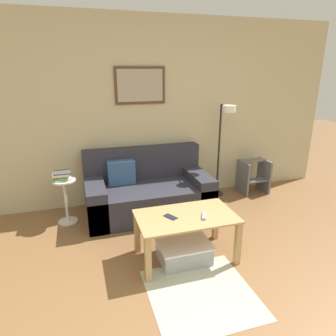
{
  "coord_description": "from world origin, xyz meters",
  "views": [
    {
      "loc": [
        -1.03,
        -1.29,
        1.87
      ],
      "look_at": [
        -0.14,
        1.63,
        0.85
      ],
      "focal_mm": 32.0,
      "sensor_mm": 36.0,
      "label": 1
    }
  ],
  "objects_px": {
    "remote_control": "(204,216)",
    "couch": "(147,192)",
    "book_stack": "(62,176)",
    "storage_bin": "(184,251)",
    "cell_phone": "(171,217)",
    "floor_lamp": "(224,134)",
    "step_stool": "(253,175)",
    "side_table": "(66,197)",
    "coffee_table": "(186,224)"
  },
  "relations": [
    {
      "from": "coffee_table",
      "to": "remote_control",
      "type": "bearing_deg",
      "value": -25.36
    },
    {
      "from": "coffee_table",
      "to": "book_stack",
      "type": "distance_m",
      "value": 1.68
    },
    {
      "from": "floor_lamp",
      "to": "remote_control",
      "type": "height_order",
      "value": "floor_lamp"
    },
    {
      "from": "cell_phone",
      "to": "coffee_table",
      "type": "bearing_deg",
      "value": -32.45
    },
    {
      "from": "storage_bin",
      "to": "remote_control",
      "type": "relative_size",
      "value": 3.49
    },
    {
      "from": "cell_phone",
      "to": "floor_lamp",
      "type": "bearing_deg",
      "value": 17.71
    },
    {
      "from": "couch",
      "to": "remote_control",
      "type": "xyz_separation_m",
      "value": [
        0.28,
        -1.25,
        0.21
      ]
    },
    {
      "from": "storage_bin",
      "to": "book_stack",
      "type": "relative_size",
      "value": 2.31
    },
    {
      "from": "book_stack",
      "to": "step_stool",
      "type": "relative_size",
      "value": 0.44
    },
    {
      "from": "floor_lamp",
      "to": "book_stack",
      "type": "bearing_deg",
      "value": -177.43
    },
    {
      "from": "storage_bin",
      "to": "step_stool",
      "type": "relative_size",
      "value": 1.02
    },
    {
      "from": "book_stack",
      "to": "remote_control",
      "type": "distance_m",
      "value": 1.84
    },
    {
      "from": "remote_control",
      "to": "step_stool",
      "type": "height_order",
      "value": "step_stool"
    },
    {
      "from": "step_stool",
      "to": "storage_bin",
      "type": "bearing_deg",
      "value": -140.33
    },
    {
      "from": "book_stack",
      "to": "cell_phone",
      "type": "relative_size",
      "value": 1.62
    },
    {
      "from": "floor_lamp",
      "to": "book_stack",
      "type": "xyz_separation_m",
      "value": [
        -2.23,
        -0.1,
        -0.36
      ]
    },
    {
      "from": "storage_bin",
      "to": "book_stack",
      "type": "bearing_deg",
      "value": 133.72
    },
    {
      "from": "side_table",
      "to": "step_stool",
      "type": "bearing_deg",
      "value": 3.66
    },
    {
      "from": "side_table",
      "to": "remote_control",
      "type": "xyz_separation_m",
      "value": [
        1.33,
        -1.23,
        0.15
      ]
    },
    {
      "from": "floor_lamp",
      "to": "side_table",
      "type": "xyz_separation_m",
      "value": [
        -2.21,
        -0.12,
        -0.64
      ]
    },
    {
      "from": "coffee_table",
      "to": "floor_lamp",
      "type": "bearing_deg",
      "value": 50.75
    },
    {
      "from": "coffee_table",
      "to": "cell_phone",
      "type": "bearing_deg",
      "value": 176.3
    },
    {
      "from": "storage_bin",
      "to": "floor_lamp",
      "type": "xyz_separation_m",
      "value": [
        1.07,
        1.31,
        0.88
      ]
    },
    {
      "from": "couch",
      "to": "step_stool",
      "type": "relative_size",
      "value": 3.18
    },
    {
      "from": "cell_phone",
      "to": "step_stool",
      "type": "relative_size",
      "value": 0.27
    },
    {
      "from": "coffee_table",
      "to": "storage_bin",
      "type": "xyz_separation_m",
      "value": [
        -0.03,
        -0.04,
        -0.29
      ]
    },
    {
      "from": "floor_lamp",
      "to": "coffee_table",
      "type": "bearing_deg",
      "value": -129.25
    },
    {
      "from": "floor_lamp",
      "to": "side_table",
      "type": "height_order",
      "value": "floor_lamp"
    },
    {
      "from": "couch",
      "to": "remote_control",
      "type": "distance_m",
      "value": 1.3
    },
    {
      "from": "couch",
      "to": "step_stool",
      "type": "height_order",
      "value": "couch"
    },
    {
      "from": "cell_phone",
      "to": "storage_bin",
      "type": "bearing_deg",
      "value": -50.68
    },
    {
      "from": "coffee_table",
      "to": "side_table",
      "type": "height_order",
      "value": "side_table"
    },
    {
      "from": "side_table",
      "to": "cell_phone",
      "type": "distance_m",
      "value": 1.53
    },
    {
      "from": "remote_control",
      "to": "step_stool",
      "type": "bearing_deg",
      "value": 68.58
    },
    {
      "from": "step_stool",
      "to": "coffee_table",
      "type": "bearing_deg",
      "value": -140.63
    },
    {
      "from": "step_stool",
      "to": "cell_phone",
      "type": "bearing_deg",
      "value": -143.45
    },
    {
      "from": "couch",
      "to": "remote_control",
      "type": "bearing_deg",
      "value": -77.2
    },
    {
      "from": "floor_lamp",
      "to": "cell_phone",
      "type": "distance_m",
      "value": 1.81
    },
    {
      "from": "remote_control",
      "to": "couch",
      "type": "bearing_deg",
      "value": 127.5
    },
    {
      "from": "remote_control",
      "to": "cell_phone",
      "type": "distance_m",
      "value": 0.33
    },
    {
      "from": "book_stack",
      "to": "floor_lamp",
      "type": "bearing_deg",
      "value": 2.57
    },
    {
      "from": "storage_bin",
      "to": "remote_control",
      "type": "distance_m",
      "value": 0.43
    },
    {
      "from": "cell_phone",
      "to": "side_table",
      "type": "bearing_deg",
      "value": 102.92
    },
    {
      "from": "storage_bin",
      "to": "cell_phone",
      "type": "bearing_deg",
      "value": 158.07
    },
    {
      "from": "coffee_table",
      "to": "book_stack",
      "type": "height_order",
      "value": "book_stack"
    },
    {
      "from": "floor_lamp",
      "to": "step_stool",
      "type": "relative_size",
      "value": 2.72
    },
    {
      "from": "remote_control",
      "to": "cell_phone",
      "type": "relative_size",
      "value": 1.07
    },
    {
      "from": "floor_lamp",
      "to": "storage_bin",
      "type": "bearing_deg",
      "value": -129.22
    },
    {
      "from": "coffee_table",
      "to": "book_stack",
      "type": "xyz_separation_m",
      "value": [
        -1.19,
        1.17,
        0.23
      ]
    },
    {
      "from": "storage_bin",
      "to": "cell_phone",
      "type": "xyz_separation_m",
      "value": [
        -0.13,
        0.05,
        0.38
      ]
    }
  ]
}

